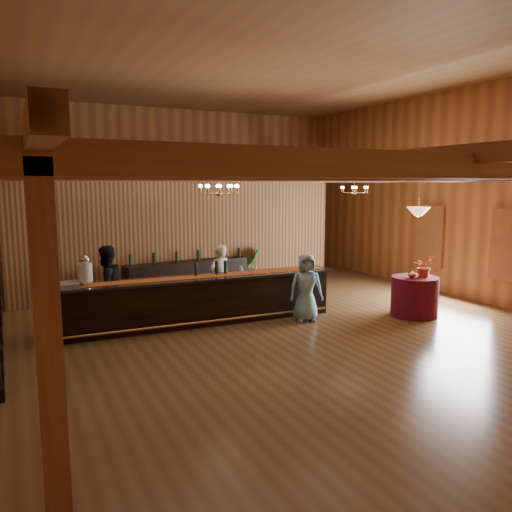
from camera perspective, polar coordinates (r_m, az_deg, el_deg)
name	(u,v)px	position (r m, az deg, el deg)	size (l,w,h in m)	color
floor	(257,322)	(11.06, 0.17, -7.55)	(14.00, 14.00, 0.00)	brown
ceiling	(258,61)	(10.94, 0.18, 21.40)	(14.00, 14.00, 0.00)	brown
wall_back	(166,192)	(17.21, -10.21, 7.23)	(12.00, 0.10, 5.50)	#B1713B
wall_right	(461,194)	(14.34, 22.40, 6.58)	(0.10, 14.00, 5.50)	#B1713B
beam_grid	(247,173)	(11.11, -0.99, 9.43)	(11.90, 13.90, 0.39)	#9C6336
support_posts	(268,253)	(10.30, 1.40, 0.37)	(9.20, 10.20, 3.20)	#9C6336
partition_wall	(185,238)	(13.79, -8.12, 2.07)	(9.00, 0.18, 3.10)	brown
window_right_front	(511,246)	(13.36, 27.09, 1.06)	(0.12, 1.05, 1.75)	white
window_right_back	(429,236)	(15.06, 19.20, 2.21)	(0.12, 1.05, 1.75)	white
backroom_boxes	(172,264)	(15.88, -9.55, -0.88)	(4.10, 0.60, 1.10)	black
tasting_bar	(201,300)	(10.87, -6.26, -5.02)	(6.23, 1.01, 1.05)	black
beverage_dispenser	(85,271)	(10.32, -18.91, -1.62)	(0.26, 0.26, 0.60)	silver
glass_rack_tray	(65,285)	(10.24, -21.00, -3.15)	(0.50, 0.50, 0.10)	gray
raffle_drum	(306,262)	(11.71, 5.73, -0.65)	(0.34, 0.24, 0.30)	#9F652D
bar_bottle_0	(196,269)	(10.83, -6.90, -1.52)	(0.07, 0.07, 0.30)	black
bar_bottle_1	(216,268)	(10.98, -4.54, -1.36)	(0.07, 0.07, 0.30)	black
bar_bottle_2	(225,267)	(11.04, -3.54, -1.29)	(0.07, 0.07, 0.30)	black
backbar_shelf	(188,279)	(13.53, -7.78, -2.62)	(3.43, 0.54, 0.96)	black
round_table	(414,296)	(12.03, 17.65, -4.42)	(1.05, 1.05, 0.91)	maroon
chandelier_left	(219,189)	(10.05, -4.29, 7.66)	(0.80, 0.80, 0.44)	tan
chandelier_right	(354,189)	(14.47, 11.15, 7.48)	(0.80, 0.80, 0.50)	tan
pendant_lamp	(418,211)	(11.77, 18.07, 4.88)	(0.52, 0.52, 0.90)	tan
bartender	(220,279)	(11.76, -4.17, -2.58)	(0.59, 0.39, 1.61)	silver
staff_second	(106,285)	(11.18, -16.74, -3.22)	(0.83, 0.65, 1.71)	black
guest	(306,287)	(11.07, 5.75, -3.58)	(0.73, 0.48, 1.50)	#73ACC2
floor_plant	(251,268)	(14.35, -0.54, -1.35)	(0.68, 0.55, 1.24)	#215821
table_flowers	(424,266)	(11.93, 18.60, -1.12)	(0.45, 0.39, 0.50)	#C23D27
table_vase	(412,271)	(11.78, 17.42, -1.70)	(0.15, 0.15, 0.29)	tan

